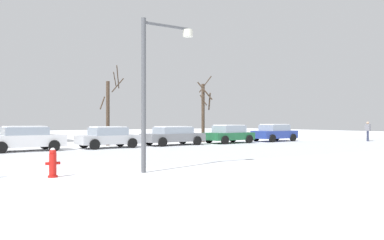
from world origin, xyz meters
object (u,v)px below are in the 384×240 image
parked_car_white (25,138)px  parked_car_blue (274,133)px  street_lamp (154,77)px  parked_car_gray (173,135)px  fire_hydrant (53,162)px  parked_car_silver (108,137)px  parked_car_green (229,134)px  pedestrian_crossing (368,130)px

parked_car_white → parked_car_blue: size_ratio=1.09×
street_lamp → parked_car_gray: size_ratio=1.14×
parked_car_gray → parked_car_blue: (9.99, -0.12, 0.05)m
fire_hydrant → parked_car_silver: 13.09m
parked_car_blue → street_lamp: bearing=-145.8°
parked_car_silver → parked_car_green: 9.99m
parked_car_silver → pedestrian_crossing: size_ratio=2.35×
parked_car_white → street_lamp: bearing=-80.5°
parked_car_white → pedestrian_crossing: bearing=-9.0°
parked_car_silver → parked_car_gray: bearing=2.7°
parked_car_green → parked_car_silver: bearing=-179.6°
parked_car_silver → parked_car_blue: (14.99, 0.12, 0.04)m
fire_hydrant → pedestrian_crossing: bearing=14.7°
street_lamp → parked_car_green: street_lamp is taller
parked_car_silver → parked_car_blue: bearing=0.4°
parked_car_white → pedestrian_crossing: pedestrian_crossing is taller
pedestrian_crossing → parked_car_blue: bearing=148.1°
parked_car_gray → parked_car_green: bearing=-1.8°
parked_car_silver → parked_car_green: bearing=0.4°
street_lamp → pedestrian_crossing: (24.81, 7.90, -2.28)m
parked_car_green → pedestrian_crossing: (11.86, -4.23, 0.25)m
parked_car_gray → parked_car_blue: bearing=-0.7°
street_lamp → parked_car_gray: bearing=57.1°
parked_car_gray → parked_car_silver: bearing=-177.3°
parked_car_blue → pedestrian_crossing: size_ratio=2.38×
fire_hydrant → pedestrian_crossing: size_ratio=0.54×
parked_car_silver → parked_car_blue: 14.99m
parked_car_gray → pedestrian_crossing: (16.86, -4.39, 0.28)m
street_lamp → pedestrian_crossing: bearing=17.7°
parked_car_gray → street_lamp: bearing=-122.9°
parked_car_white → pedestrian_crossing: (26.85, -4.26, 0.24)m
street_lamp → pedestrian_crossing: 26.14m
parked_car_silver → street_lamp: bearing=-103.8°
parked_car_green → pedestrian_crossing: size_ratio=2.33×
parked_car_green → pedestrian_crossing: pedestrian_crossing is taller
parked_car_white → parked_car_silver: (5.00, -0.11, -0.03)m
parked_car_gray → parked_car_blue: parked_car_blue is taller
parked_car_green → parked_car_blue: parked_car_blue is taller
street_lamp → pedestrian_crossing: street_lamp is taller
fire_hydrant → parked_car_blue: size_ratio=0.23×
parked_car_white → parked_car_blue: parked_car_blue is taller
street_lamp → parked_car_green: bearing=43.1°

